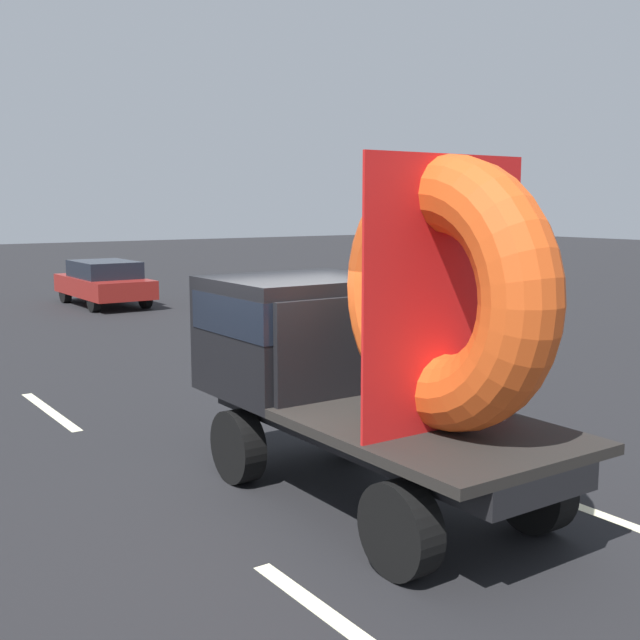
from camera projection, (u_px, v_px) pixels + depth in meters
ground_plane at (301, 487)px, 8.97m from camera, size 120.00×120.00×0.00m
flatbed_truck at (360, 340)px, 8.41m from camera, size 2.02×4.58×3.60m
distant_sedan at (104, 282)px, 24.96m from camera, size 1.85×4.32×1.41m
lane_dash_left_near at (349, 630)px, 5.94m from camera, size 0.16×2.59×0.01m
lane_dash_left_far at (50, 411)px, 12.24m from camera, size 0.16×2.70×0.01m
lane_dash_right_far at (233, 378)px, 14.58m from camera, size 0.16×2.53×0.01m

